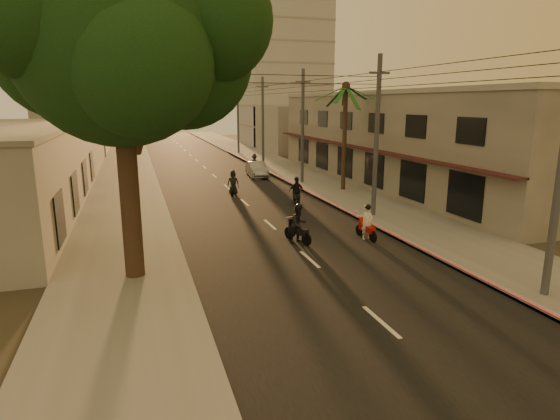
% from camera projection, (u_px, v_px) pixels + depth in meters
% --- Properties ---
extents(ground, '(160.00, 160.00, 0.00)m').
position_uv_depth(ground, '(328.00, 276.00, 17.76)').
color(ground, '#383023').
rests_on(ground, ground).
extents(road, '(10.00, 140.00, 0.02)m').
position_uv_depth(road, '(227.00, 187.00, 36.36)').
color(road, black).
rests_on(road, ground).
extents(sidewalk_right, '(5.00, 140.00, 0.12)m').
position_uv_depth(sidewalk_right, '(317.00, 182.00, 38.53)').
color(sidewalk_right, slate).
rests_on(sidewalk_right, ground).
extents(sidewalk_left, '(5.00, 140.00, 0.12)m').
position_uv_depth(sidewalk_left, '(126.00, 192.00, 34.17)').
color(sidewalk_left, slate).
rests_on(sidewalk_left, ground).
extents(curb_stripe, '(0.20, 60.00, 0.20)m').
position_uv_depth(curb_stripe, '(311.00, 194.00, 33.17)').
color(curb_stripe, red).
rests_on(curb_stripe, ground).
extents(shophouse_row, '(8.80, 34.20, 7.30)m').
position_uv_depth(shophouse_row, '(401.00, 138.00, 37.74)').
color(shophouse_row, gray).
rests_on(shophouse_row, ground).
extents(left_building, '(8.20, 24.20, 5.20)m').
position_uv_depth(left_building, '(0.00, 173.00, 26.14)').
color(left_building, '#9A948B').
rests_on(left_building, ground).
extents(distant_tower, '(12.10, 12.10, 28.00)m').
position_uv_depth(distant_tower, '(283.00, 52.00, 71.36)').
color(distant_tower, '#B7B5B2').
rests_on(distant_tower, ground).
extents(broadleaf_tree, '(9.60, 8.70, 12.10)m').
position_uv_depth(broadleaf_tree, '(130.00, 41.00, 15.93)').
color(broadleaf_tree, black).
rests_on(broadleaf_tree, ground).
extents(palm_tree, '(5.00, 5.00, 8.20)m').
position_uv_depth(palm_tree, '(346.00, 92.00, 33.36)').
color(palm_tree, black).
rests_on(palm_tree, ground).
extents(utility_poles, '(1.20, 48.26, 9.00)m').
position_uv_depth(utility_poles, '(303.00, 101.00, 36.70)').
color(utility_poles, '#38383A').
rests_on(utility_poles, ground).
extents(filler_right, '(8.00, 14.00, 6.00)m').
position_uv_depth(filler_right, '(293.00, 129.00, 63.01)').
color(filler_right, '#9A948B').
rests_on(filler_right, ground).
extents(filler_left_near, '(8.00, 14.00, 4.40)m').
position_uv_depth(filler_left_near, '(55.00, 148.00, 44.83)').
color(filler_left_near, '#9A948B').
rests_on(filler_left_near, ground).
extents(filler_left_far, '(8.00, 14.00, 7.00)m').
position_uv_depth(filler_left_far, '(74.00, 125.00, 61.28)').
color(filler_left_far, '#9A948B').
rests_on(filler_left_far, ground).
extents(scooter_red, '(0.71, 1.77, 1.74)m').
position_uv_depth(scooter_red, '(367.00, 224.00, 22.40)').
color(scooter_red, black).
rests_on(scooter_red, ground).
extents(scooter_mid_a, '(1.28, 1.85, 1.89)m').
position_uv_depth(scooter_mid_a, '(299.00, 225.00, 21.83)').
color(scooter_mid_a, black).
rests_on(scooter_mid_a, ground).
extents(scooter_mid_b, '(1.11, 1.83, 1.81)m').
position_uv_depth(scooter_mid_b, '(297.00, 192.00, 30.14)').
color(scooter_mid_b, black).
rests_on(scooter_mid_b, ground).
extents(scooter_far_a, '(1.11, 1.80, 1.81)m').
position_uv_depth(scooter_far_a, '(233.00, 184.00, 33.18)').
color(scooter_far_a, black).
rests_on(scooter_far_a, ground).
extents(scooter_far_b, '(1.08, 1.73, 1.70)m').
position_uv_depth(scooter_far_b, '(254.00, 163.00, 44.73)').
color(scooter_far_b, black).
rests_on(scooter_far_b, ground).
extents(parked_car, '(1.82, 4.21, 1.34)m').
position_uv_depth(parked_car, '(257.00, 169.00, 41.28)').
color(parked_car, gray).
rests_on(parked_car, ground).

